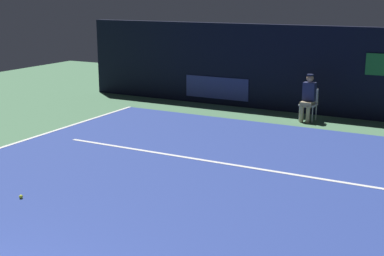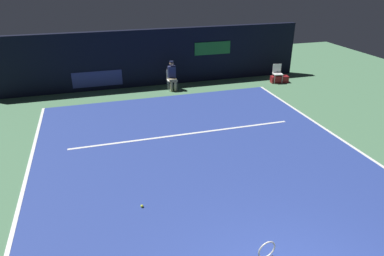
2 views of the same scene
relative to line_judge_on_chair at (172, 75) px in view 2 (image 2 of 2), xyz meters
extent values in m
plane|color=#4C7A56|center=(-0.70, -6.82, -0.69)|extent=(29.14, 29.14, 0.00)
cube|color=navy|center=(-0.70, -6.82, -0.68)|extent=(9.67, 12.00, 0.01)
cube|color=white|center=(4.09, -6.82, -0.67)|extent=(0.10, 12.00, 0.01)
cube|color=white|center=(-5.48, -6.82, -0.67)|extent=(0.10, 12.00, 0.01)
cube|color=white|center=(-0.70, -4.72, -0.67)|extent=(7.55, 0.10, 0.01)
cube|color=black|center=(-0.70, 1.02, 0.61)|extent=(14.61, 0.30, 2.60)
cube|color=navy|center=(-3.25, 0.86, -0.14)|extent=(2.20, 0.04, 0.70)
cube|color=#1E6B2D|center=(2.22, 0.86, 0.91)|extent=(1.80, 0.04, 0.60)
torus|color=#B2B2B7|center=(-1.31, -11.45, 0.66)|extent=(0.30, 0.07, 0.30)
cube|color=white|center=(0.00, 0.01, -0.23)|extent=(0.45, 0.41, 0.04)
cube|color=white|center=(0.01, 0.21, 0.00)|extent=(0.42, 0.04, 0.42)
cylinder|color=#B2B2B7|center=(-0.19, -0.15, -0.46)|extent=(0.03, 0.03, 0.46)
cylinder|color=#B2B2B7|center=(0.18, -0.16, -0.46)|extent=(0.03, 0.03, 0.46)
cylinder|color=#B2B2B7|center=(-0.18, 0.19, -0.46)|extent=(0.03, 0.03, 0.46)
cylinder|color=#B2B2B7|center=(0.19, 0.18, -0.46)|extent=(0.03, 0.03, 0.46)
cube|color=tan|center=(0.00, -0.07, -0.19)|extent=(0.33, 0.41, 0.14)
cylinder|color=tan|center=(-0.10, -0.24, -0.46)|extent=(0.11, 0.11, 0.46)
cylinder|color=tan|center=(0.08, -0.25, -0.46)|extent=(0.11, 0.11, 0.46)
cube|color=#23284C|center=(0.00, 0.05, 0.14)|extent=(0.35, 0.23, 0.52)
sphere|color=tan|center=(0.00, 0.05, 0.52)|extent=(0.20, 0.20, 0.20)
cylinder|color=#141933|center=(0.00, 0.05, 0.61)|extent=(0.19, 0.19, 0.04)
cube|color=white|center=(5.15, -0.41, -0.25)|extent=(0.51, 0.48, 0.04)
cube|color=white|center=(5.18, -0.21, -0.02)|extent=(0.42, 0.11, 0.42)
cylinder|color=#B2B2B7|center=(4.93, -0.54, -0.47)|extent=(0.03, 0.03, 0.44)
cylinder|color=#B2B2B7|center=(5.30, -0.61, -0.47)|extent=(0.03, 0.03, 0.44)
cylinder|color=#B2B2B7|center=(4.99, -0.21, -0.47)|extent=(0.03, 0.03, 0.44)
cylinder|color=#B2B2B7|center=(5.36, -0.28, -0.47)|extent=(0.03, 0.03, 0.44)
sphere|color=#CCE033|center=(-2.71, -8.19, -0.64)|extent=(0.07, 0.07, 0.07)
cube|color=maroon|center=(5.27, -0.40, -0.53)|extent=(0.88, 0.44, 0.32)
camera|label=1|loc=(4.06, -14.52, 2.80)|focal=50.11mm
camera|label=2|loc=(-3.46, -14.83, 4.43)|focal=32.43mm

